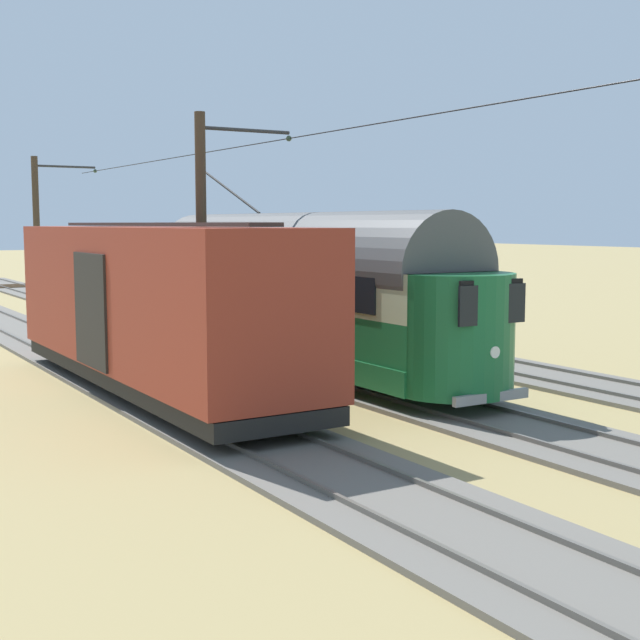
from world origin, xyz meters
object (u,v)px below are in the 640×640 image
(catenary_pole_foreground, at_px, (39,233))
(boxcar_adjacent, at_px, (153,303))
(catenary_pole_mid_near, at_px, (204,239))
(track_end_bumper, at_px, (226,304))
(vintage_streetcar, at_px, (294,287))
(switch_stand, at_px, (236,294))

(catenary_pole_foreground, bearing_deg, boxcar_adjacent, 83.61)
(boxcar_adjacent, height_order, catenary_pole_mid_near, catenary_pole_mid_near)
(catenary_pole_mid_near, bearing_deg, boxcar_adjacent, 41.63)
(catenary_pole_mid_near, distance_m, track_end_bumper, 16.28)
(vintage_streetcar, relative_size, switch_stand, 13.05)
(catenary_pole_foreground, height_order, track_end_bumper, catenary_pole_foreground)
(boxcar_adjacent, height_order, switch_stand, boxcar_adjacent)
(vintage_streetcar, relative_size, boxcar_adjacent, 1.28)
(switch_stand, relative_size, track_end_bumper, 0.69)
(catenary_pole_mid_near, xyz_separation_m, switch_stand, (-8.48, -15.56, -2.90))
(vintage_streetcar, bearing_deg, catenary_pole_foreground, -81.83)
(boxcar_adjacent, relative_size, catenary_pole_foreground, 1.82)
(catenary_pole_foreground, bearing_deg, catenary_pole_mid_near, 90.00)
(vintage_streetcar, relative_size, track_end_bumper, 8.96)
(catenary_pole_foreground, relative_size, track_end_bumper, 3.82)
(catenary_pole_foreground, relative_size, switch_stand, 5.57)
(catenary_pole_foreground, distance_m, catenary_pole_mid_near, 17.55)
(boxcar_adjacent, xyz_separation_m, track_end_bumper, (-9.48, -16.14, -1.76))
(switch_stand, height_order, track_end_bumper, switch_stand)
(vintage_streetcar, xyz_separation_m, catenary_pole_mid_near, (2.56, -0.29, 1.35))
(vintage_streetcar, xyz_separation_m, switch_stand, (-5.92, -15.84, -1.55))
(vintage_streetcar, distance_m, catenary_pole_foreground, 18.07)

